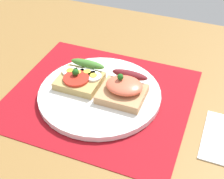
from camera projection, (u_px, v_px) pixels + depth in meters
The scene contains 5 objects.
ground_plane at pixel (100, 102), 73.65cm from camera, with size 120.00×90.00×3.20cm, color olive.
placemat at pixel (100, 96), 72.54cm from camera, with size 40.36×36.00×0.30cm, color maroon.
plate at pixel (100, 94), 72.04cm from camera, with size 27.63×27.63×1.29cm, color white.
sandwich_egg_tomato at pixel (81, 77), 73.43cm from camera, with size 9.71×9.97×3.99cm.
sandwich_salmon at pixel (124, 88), 69.56cm from camera, with size 9.86×9.94×5.44cm.
Camera 1 is at (22.73, -50.30, 47.34)cm, focal length 51.17 mm.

